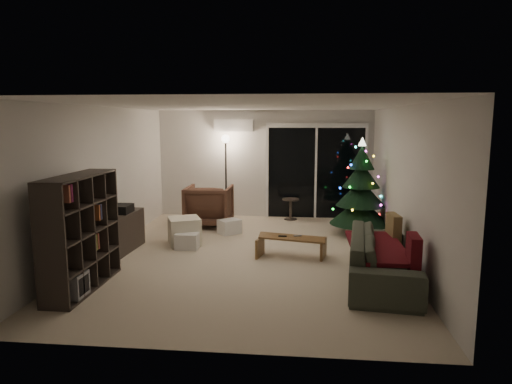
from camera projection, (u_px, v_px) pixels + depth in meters
The scene contains 18 objects.
room at pixel (280, 185), 8.96m from camera, with size 6.50×7.51×2.60m.
bookshelf at pixel (67, 232), 6.13m from camera, with size 0.39×1.56×1.56m, color #2D2623, non-canonical shape.
media_cabinet at pixel (122, 232), 8.00m from camera, with size 0.40×1.07×0.67m, color #2D2623.
stereo at pixel (121, 209), 7.93m from camera, with size 0.34×0.40×0.14m, color black.
armchair at pixel (209, 206), 9.84m from camera, with size 0.95×0.98×0.89m, color #482A1F.
ottoman at pixel (184, 231), 8.41m from camera, with size 0.55×0.55×0.50m, color beige.
cardboard_box_a at pixel (187, 241), 8.11m from camera, with size 0.40×0.30×0.28m, color silver.
cardboard_box_b at pixel (229, 227), 9.20m from camera, with size 0.41×0.31×0.29m, color silver.
side_table at pixel (291, 209), 10.50m from camera, with size 0.39×0.39×0.49m, color #2D2623.
floor_lamp at pixel (226, 179), 10.48m from camera, with size 0.30×0.30×1.89m, color black.
sofa at pixel (383, 258), 6.47m from camera, with size 2.33×0.91×0.68m, color #33392A.
sofa_throw at pixel (377, 247), 6.45m from camera, with size 0.73×1.68×0.06m, color maroon.
cushion_a at pixel (393, 228), 7.04m from camera, with size 0.13×0.45×0.45m, color olive.
cushion_b at pixel (413, 252), 5.76m from camera, with size 0.13×0.45×0.45m, color maroon.
coffee_table at pixel (291, 247), 7.60m from camera, with size 1.12×0.39×0.35m, color brown, non-canonical shape.
remote_a at pixel (283, 236), 7.58m from camera, with size 0.14×0.04×0.02m, color black.
remote_b at pixel (298, 236), 7.61m from camera, with size 0.13×0.04×0.02m, color slate.
christmas_tree at pixel (361, 187), 9.01m from camera, with size 1.20×1.20×1.94m, color #153921.
Camera 1 is at (0.88, -7.39, 2.27)m, focal length 32.00 mm.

